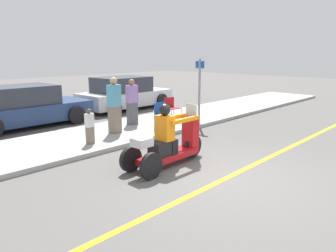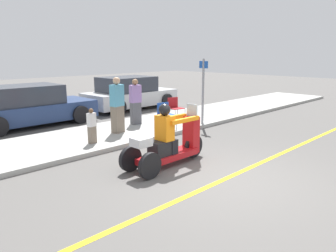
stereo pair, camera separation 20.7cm
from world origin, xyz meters
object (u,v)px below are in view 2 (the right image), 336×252
object	(u,v)px
parked_car_lot_center	(28,107)
spectator_with_child	(117,106)
street_sign	(203,89)
motorcycle_trike	(168,144)
folding_chair_curbside	(175,106)
spectator_by_tree	(136,103)
spectator_mid_group	(92,127)
parked_car_lot_far	(130,94)
folding_chair_set_back	(165,113)

from	to	relation	value
parked_car_lot_center	spectator_with_child	bearing A→B (deg)	-69.23
spectator_with_child	parked_car_lot_center	distance (m)	3.69
street_sign	motorcycle_trike	bearing A→B (deg)	-151.21
motorcycle_trike	folding_chair_curbside	bearing A→B (deg)	42.04
spectator_by_tree	spectator_mid_group	xyz separation A→B (m)	(-2.39, -1.07, -0.28)
spectator_mid_group	spectator_by_tree	bearing A→B (deg)	24.01
folding_chair_curbside	parked_car_lot_far	world-z (taller)	parked_car_lot_far
spectator_mid_group	street_sign	bearing A→B (deg)	-6.04
folding_chair_set_back	parked_car_lot_center	world-z (taller)	parked_car_lot_center
parked_car_lot_far	parked_car_lot_center	bearing A→B (deg)	-175.70
spectator_mid_group	parked_car_lot_center	bearing A→B (deg)	91.15
spectator_by_tree	street_sign	world-z (taller)	street_sign
spectator_with_child	street_sign	xyz separation A→B (m)	(2.91, -0.95, 0.39)
parked_car_lot_center	street_sign	bearing A→B (deg)	-46.13
spectator_by_tree	parked_car_lot_far	xyz separation A→B (m)	(2.31, 3.24, -0.17)
parked_car_lot_center	spectator_by_tree	bearing A→B (deg)	-49.39
spectator_by_tree	spectator_with_child	xyz separation A→B (m)	(-1.17, -0.56, 0.07)
street_sign	parked_car_lot_center	bearing A→B (deg)	133.87
spectator_by_tree	parked_car_lot_center	size ratio (longest dim) A/B	0.35
parked_car_lot_center	street_sign	xyz separation A→B (m)	(4.22, -4.39, 0.64)
parked_car_lot_far	folding_chair_curbside	bearing A→B (deg)	-103.46
motorcycle_trike	spectator_by_tree	size ratio (longest dim) A/B	1.48
spectator_with_child	folding_chair_curbside	distance (m)	2.60
parked_car_lot_far	parked_car_lot_center	distance (m)	4.80
spectator_by_tree	folding_chair_set_back	xyz separation A→B (m)	(0.28, -1.14, -0.24)
folding_chair_curbside	spectator_by_tree	bearing A→B (deg)	161.12
spectator_by_tree	folding_chair_set_back	bearing A→B (deg)	-76.11
motorcycle_trike	spectator_with_child	bearing A→B (deg)	74.72
motorcycle_trike	folding_chair_set_back	bearing A→B (deg)	46.75
parked_car_lot_center	street_sign	world-z (taller)	street_sign
spectator_mid_group	folding_chair_curbside	xyz separation A→B (m)	(3.81, 0.58, 0.05)
folding_chair_curbside	street_sign	size ratio (longest dim) A/B	0.37
spectator_with_child	folding_chair_curbside	world-z (taller)	spectator_with_child
folding_chair_curbside	parked_car_lot_center	world-z (taller)	parked_car_lot_center
folding_chair_curbside	motorcycle_trike	bearing A→B (deg)	-137.96
motorcycle_trike	folding_chair_set_back	distance (m)	3.31
spectator_mid_group	parked_car_lot_far	size ratio (longest dim) A/B	0.22
spectator_mid_group	folding_chair_curbside	bearing A→B (deg)	8.67
spectator_by_tree	folding_chair_curbside	size ratio (longest dim) A/B	1.87
spectator_mid_group	folding_chair_set_back	xyz separation A→B (m)	(2.68, -0.08, 0.05)
folding_chair_set_back	folding_chair_curbside	bearing A→B (deg)	30.10
parked_car_lot_far	spectator_with_child	bearing A→B (deg)	-132.45
spectator_mid_group	parked_car_lot_far	distance (m)	6.38
spectator_by_tree	spectator_mid_group	bearing A→B (deg)	-155.99
spectator_with_child	folding_chair_set_back	bearing A→B (deg)	-21.97
spectator_with_child	motorcycle_trike	bearing A→B (deg)	-105.28
spectator_by_tree	folding_chair_set_back	distance (m)	1.20
motorcycle_trike	folding_chair_set_back	world-z (taller)	motorcycle_trike
folding_chair_set_back	street_sign	world-z (taller)	street_sign
motorcycle_trike	spectator_with_child	size ratio (longest dim) A/B	1.35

